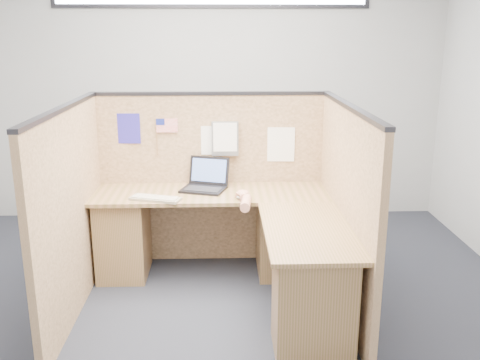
{
  "coord_description": "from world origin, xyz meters",
  "views": [
    {
      "loc": [
        0.1,
        -3.6,
        2.02
      ],
      "look_at": [
        0.24,
        0.5,
        0.88
      ],
      "focal_mm": 40.0,
      "sensor_mm": 36.0,
      "label": 1
    }
  ],
  "objects_px": {
    "l_desk": "(234,248)",
    "mouse": "(243,196)",
    "laptop": "(203,181)",
    "keyboard": "(155,198)"
  },
  "relations": [
    {
      "from": "l_desk",
      "to": "mouse",
      "type": "distance_m",
      "value": 0.41
    },
    {
      "from": "l_desk",
      "to": "mouse",
      "type": "relative_size",
      "value": 17.35
    },
    {
      "from": "laptop",
      "to": "keyboard",
      "type": "relative_size",
      "value": 1.01
    },
    {
      "from": "laptop",
      "to": "mouse",
      "type": "height_order",
      "value": "laptop"
    },
    {
      "from": "l_desk",
      "to": "keyboard",
      "type": "distance_m",
      "value": 0.74
    },
    {
      "from": "keyboard",
      "to": "mouse",
      "type": "distance_m",
      "value": 0.7
    },
    {
      "from": "l_desk",
      "to": "laptop",
      "type": "xyz_separation_m",
      "value": [
        -0.25,
        0.51,
        0.4
      ]
    },
    {
      "from": "l_desk",
      "to": "mouse",
      "type": "xyz_separation_m",
      "value": [
        0.08,
        0.19,
        0.36
      ]
    },
    {
      "from": "l_desk",
      "to": "keyboard",
      "type": "height_order",
      "value": "keyboard"
    },
    {
      "from": "laptop",
      "to": "keyboard",
      "type": "height_order",
      "value": "laptop"
    }
  ]
}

